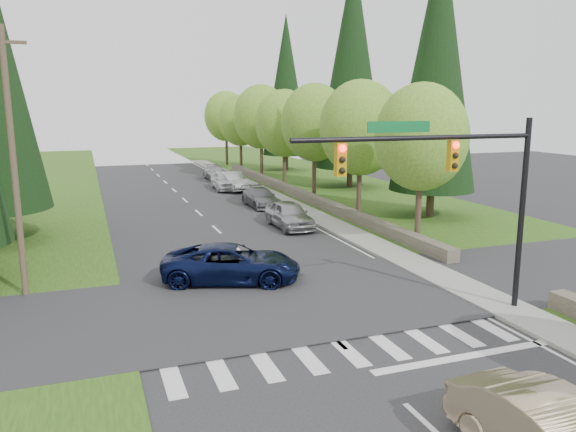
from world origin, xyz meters
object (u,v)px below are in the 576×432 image
parked_car_c (233,181)px  parked_car_d (225,180)px  parked_car_a (289,215)px  suv_navy (232,263)px  parked_car_b (261,197)px  parked_car_e (216,173)px

parked_car_c → parked_car_d: 0.87m
parked_car_a → parked_car_c: parked_car_a is taller
suv_navy → parked_car_d: size_ratio=1.18×
parked_car_b → parked_car_e: bearing=87.8°
suv_navy → parked_car_e: size_ratio=1.22×
parked_car_c → parked_car_e: 7.28m
parked_car_d → parked_car_e: 6.68m
parked_car_b → parked_car_c: 8.36m
parked_car_a → parked_car_c: 15.75m
suv_navy → parked_car_e: 32.65m
parked_car_a → parked_car_c: (0.59, 15.74, -0.02)m
suv_navy → parked_car_b: (6.29, 16.36, -0.11)m
parked_car_a → parked_car_b: bearing=85.7°
parked_car_a → parked_car_e: size_ratio=1.01×
parked_car_c → parked_car_d: bearing=126.8°
parked_car_a → parked_car_c: size_ratio=1.00×
parked_car_b → suv_navy: bearing=-112.4°
parked_car_c → parked_car_e: (0.11, 7.28, -0.10)m
parked_car_b → parked_car_c: size_ratio=0.98×
parked_car_b → parked_car_e: size_ratio=1.00×
suv_navy → parked_car_b: 17.53m
suv_navy → parked_car_e: (6.50, 32.00, -0.11)m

